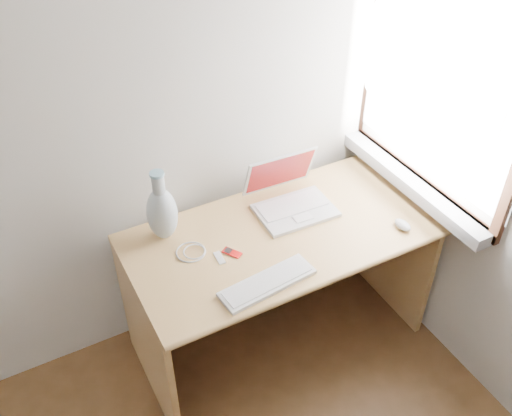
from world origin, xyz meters
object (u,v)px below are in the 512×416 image
external_keyboard (268,283)px  vase (162,212)px  laptop (291,197)px  desk (271,255)px

external_keyboard → vase: bearing=112.9°
external_keyboard → vase: 0.54m
laptop → vase: 0.60m
laptop → vase: (-0.59, 0.08, 0.08)m
desk → vase: 0.58m
laptop → external_keyboard: size_ratio=0.87×
vase → external_keyboard: bearing=-61.4°
desk → external_keyboard: 0.44m
desk → external_keyboard: (-0.20, -0.33, 0.21)m
laptop → desk: bearing=-154.3°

